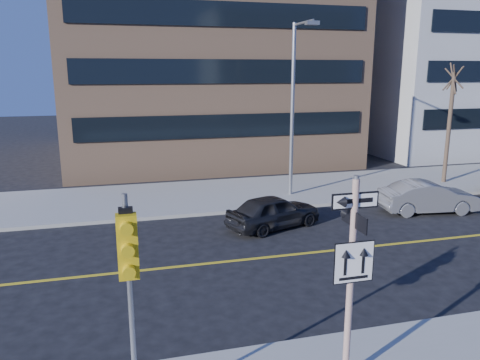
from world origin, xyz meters
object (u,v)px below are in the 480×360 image
object	(u,v)px
sign_pole	(352,269)
parked_car_a	(274,211)
traffic_signal	(129,265)
parked_car_b	(429,197)
street_tree_west	(454,81)
streetlight_a	(295,99)

from	to	relation	value
sign_pole	parked_car_a	world-z (taller)	sign_pole
sign_pole	traffic_signal	size ratio (longest dim) A/B	1.02
parked_car_a	sign_pole	bearing A→B (deg)	150.25
parked_car_b	street_tree_west	distance (m)	7.65
traffic_signal	parked_car_a	bearing A→B (deg)	58.99
traffic_signal	streetlight_a	bearing A→B (deg)	59.20
traffic_signal	parked_car_b	size ratio (longest dim) A/B	0.96
traffic_signal	parked_car_b	world-z (taller)	traffic_signal
street_tree_west	streetlight_a	bearing A→B (deg)	-176.55
parked_car_a	streetlight_a	xyz separation A→B (m)	(2.29, 3.92, 4.09)
sign_pole	traffic_signal	world-z (taller)	sign_pole
parked_car_b	street_tree_west	world-z (taller)	street_tree_west
parked_car_a	street_tree_west	size ratio (longest dim) A/B	0.61
street_tree_west	parked_car_a	bearing A→B (deg)	-158.42
traffic_signal	parked_car_b	distance (m)	16.29
parked_car_a	parked_car_b	distance (m)	7.17
parked_car_a	street_tree_west	distance (m)	13.08
parked_car_b	sign_pole	bearing A→B (deg)	145.10
parked_car_a	streetlight_a	distance (m)	6.12
sign_pole	parked_car_b	xyz separation A→B (m)	(8.87, 9.56, -1.75)
parked_car_a	street_tree_west	xyz separation A→B (m)	(11.29, 4.47, 4.86)
traffic_signal	street_tree_west	bearing A→B (deg)	39.39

